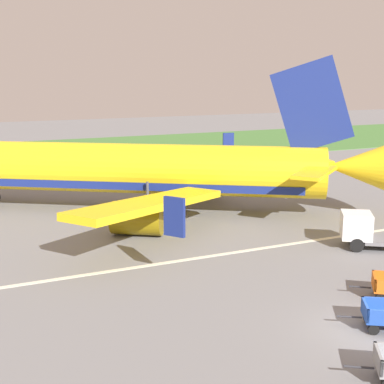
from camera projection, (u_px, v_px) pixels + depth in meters
name	position (u px, v px, depth m)	size (l,w,h in m)	color
ground_plane	(370.00, 331.00, 22.26)	(220.00, 220.00, 0.00)	slate
grass_strip	(61.00, 152.00, 73.33)	(220.00, 28.00, 0.06)	#477A38
apron_stripe	(234.00, 253.00, 32.09)	(120.00, 0.36, 0.01)	silver
airplane	(135.00, 170.00, 41.70)	(33.22, 28.14, 11.34)	yellow
service_truck_beside_carts	(365.00, 230.00, 32.77)	(4.68, 4.04, 2.10)	slate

